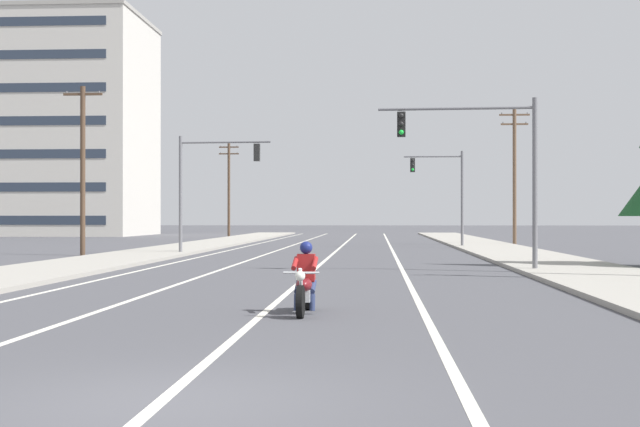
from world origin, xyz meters
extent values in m
plane|color=#47474C|center=(0.00, 0.00, 0.00)|extent=(400.00, 400.00, 0.00)
cube|color=beige|center=(-0.01, 45.00, 0.00)|extent=(0.16, 100.00, 0.01)
cube|color=beige|center=(-3.48, 45.00, 0.00)|extent=(0.16, 100.00, 0.01)
cube|color=beige|center=(3.24, 45.00, 0.00)|extent=(0.16, 100.00, 0.01)
cube|color=beige|center=(-6.33, 45.00, 0.00)|extent=(0.16, 100.00, 0.01)
cube|color=#9E998E|center=(9.44, 40.00, 0.07)|extent=(4.40, 110.00, 0.14)
cube|color=#9E998E|center=(-9.44, 40.00, 0.07)|extent=(4.40, 110.00, 0.14)
cylinder|color=black|center=(0.81, 7.75, 0.32)|extent=(0.14, 0.64, 0.64)
cylinder|color=black|center=(0.85, 9.30, 0.32)|extent=(0.14, 0.64, 0.64)
cylinder|color=silver|center=(0.81, 7.85, 0.64)|extent=(0.08, 0.33, 0.68)
sphere|color=white|center=(0.81, 7.70, 0.82)|extent=(0.20, 0.20, 0.20)
cylinder|color=silver|center=(0.81, 7.90, 0.87)|extent=(0.70, 0.06, 0.04)
ellipsoid|color=maroon|center=(0.83, 8.40, 0.60)|extent=(0.34, 0.57, 0.28)
cube|color=silver|center=(0.83, 8.52, 0.37)|extent=(0.25, 0.45, 0.24)
cube|color=black|center=(0.84, 8.84, 0.54)|extent=(0.29, 0.53, 0.12)
cube|color=maroon|center=(0.85, 9.25, 0.62)|extent=(0.21, 0.37, 0.08)
cylinder|color=silver|center=(0.70, 8.93, 0.30)|extent=(0.10, 0.55, 0.08)
cube|color=maroon|center=(0.84, 8.80, 0.92)|extent=(0.37, 0.25, 0.56)
sphere|color=navy|center=(0.84, 8.78, 1.33)|extent=(0.26, 0.26, 0.26)
cylinder|color=navy|center=(0.97, 8.66, 0.54)|extent=(0.15, 0.44, 0.30)
cylinder|color=navy|center=(0.99, 8.48, 0.24)|extent=(0.11, 0.16, 0.35)
cylinder|color=maroon|center=(1.03, 8.54, 1.02)|extent=(0.11, 0.53, 0.27)
cylinder|color=navy|center=(0.69, 8.67, 0.54)|extent=(0.15, 0.44, 0.30)
cylinder|color=navy|center=(0.67, 8.49, 0.24)|extent=(0.11, 0.16, 0.35)
cylinder|color=maroon|center=(0.63, 8.55, 1.02)|extent=(0.11, 0.53, 0.27)
cylinder|color=slate|center=(7.90, 22.49, 3.10)|extent=(0.18, 0.18, 6.20)
cylinder|color=slate|center=(5.13, 22.61, 5.85)|extent=(5.55, 0.36, 0.11)
cube|color=black|center=(3.18, 22.70, 5.30)|extent=(0.31, 0.25, 0.90)
sphere|color=black|center=(3.18, 22.54, 5.60)|extent=(0.18, 0.18, 0.18)
sphere|color=black|center=(3.18, 22.54, 5.30)|extent=(0.18, 0.18, 0.18)
sphere|color=green|center=(3.18, 22.54, 5.00)|extent=(0.18, 0.18, 0.18)
cylinder|color=slate|center=(-7.93, 36.38, 3.10)|extent=(0.18, 0.18, 6.20)
cylinder|color=slate|center=(-5.54, 36.23, 5.85)|extent=(4.78, 0.42, 0.11)
cube|color=black|center=(-3.88, 36.12, 5.30)|extent=(0.32, 0.26, 0.90)
sphere|color=black|center=(-3.87, 36.27, 5.60)|extent=(0.18, 0.18, 0.18)
sphere|color=black|center=(-3.87, 36.27, 5.30)|extent=(0.18, 0.18, 0.18)
sphere|color=green|center=(-3.87, 36.27, 5.00)|extent=(0.18, 0.18, 0.18)
cylinder|color=slate|center=(7.80, 47.80, 3.10)|extent=(0.18, 0.18, 6.20)
cylinder|color=slate|center=(5.94, 47.80, 5.85)|extent=(3.73, 0.12, 0.11)
cube|color=black|center=(4.63, 47.79, 5.30)|extent=(0.30, 0.24, 0.90)
sphere|color=black|center=(4.63, 47.64, 5.60)|extent=(0.18, 0.18, 0.18)
sphere|color=black|center=(4.63, 47.64, 5.30)|extent=(0.18, 0.18, 0.18)
sphere|color=green|center=(4.63, 47.64, 5.00)|extent=(0.18, 0.18, 0.18)
cylinder|color=#4C3828|center=(-12.65, 34.90, 4.31)|extent=(0.26, 0.26, 8.62)
cube|color=#4C3828|center=(-12.65, 34.90, 8.22)|extent=(2.01, 0.12, 0.12)
cylinder|color=slate|center=(-13.49, 34.90, 8.32)|extent=(0.08, 0.08, 0.12)
cylinder|color=slate|center=(-11.80, 34.90, 8.32)|extent=(0.08, 0.08, 0.12)
cylinder|color=brown|center=(11.89, 52.75, 4.73)|extent=(0.26, 0.26, 9.46)
cube|color=brown|center=(11.89, 52.75, 9.06)|extent=(2.09, 0.12, 0.12)
cylinder|color=slate|center=(11.01, 52.75, 9.16)|extent=(0.08, 0.08, 0.12)
cylinder|color=slate|center=(12.76, 52.75, 9.16)|extent=(0.08, 0.08, 0.12)
cube|color=brown|center=(11.89, 52.75, 8.41)|extent=(1.88, 0.12, 0.12)
cylinder|color=slate|center=(11.10, 52.75, 8.51)|extent=(0.08, 0.08, 0.12)
cylinder|color=slate|center=(12.68, 52.75, 8.51)|extent=(0.08, 0.08, 0.12)
cylinder|color=#4C3828|center=(-11.99, 75.88, 4.58)|extent=(0.26, 0.26, 9.17)
cube|color=#4C3828|center=(-11.99, 75.88, 8.77)|extent=(1.92, 0.12, 0.12)
cylinder|color=slate|center=(-12.80, 75.88, 8.87)|extent=(0.08, 0.08, 0.12)
cylinder|color=slate|center=(-11.18, 75.88, 8.87)|extent=(0.08, 0.08, 0.12)
cube|color=#4C3828|center=(-11.99, 75.88, 8.12)|extent=(1.96, 0.12, 0.12)
cylinder|color=slate|center=(-12.81, 75.88, 8.22)|extent=(0.08, 0.08, 0.12)
cylinder|color=slate|center=(-11.17, 75.88, 8.22)|extent=(0.08, 0.08, 0.12)
cube|color=beige|center=(-33.16, 84.08, 11.53)|extent=(21.05, 15.37, 23.06)
cube|color=#9B978F|center=(-33.16, 84.08, 23.26)|extent=(21.29, 15.61, 0.40)
cube|color=#283342|center=(-33.16, 76.36, 1.65)|extent=(17.68, 0.06, 0.90)
cube|color=#283342|center=(-33.16, 76.36, 4.94)|extent=(17.68, 0.06, 0.90)
cube|color=#283342|center=(-33.16, 76.36, 8.24)|extent=(17.68, 0.06, 0.90)
cube|color=#283342|center=(-33.16, 76.36, 11.53)|extent=(17.68, 0.06, 0.90)
cube|color=#283342|center=(-33.16, 76.36, 14.83)|extent=(17.68, 0.06, 0.90)
cube|color=#283342|center=(-33.16, 76.36, 18.12)|extent=(17.68, 0.06, 0.90)
cube|color=#283342|center=(-33.16, 76.36, 21.41)|extent=(17.68, 0.06, 0.90)
camera|label=1|loc=(2.26, -9.25, 1.95)|focal=49.64mm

